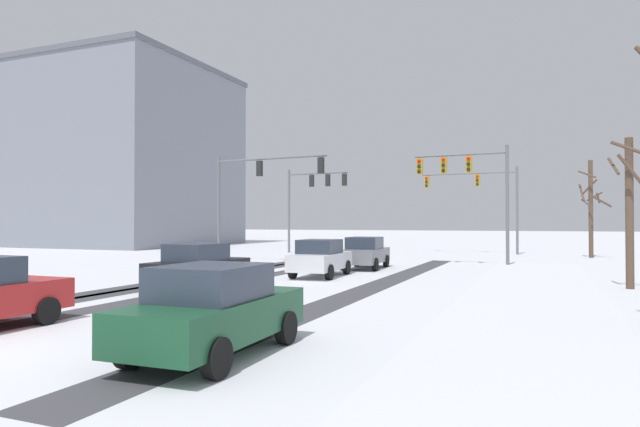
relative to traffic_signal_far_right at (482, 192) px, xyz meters
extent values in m
cube|color=#424247|center=(-1.52, -23.39, -4.69)|extent=(1.18, 29.20, 0.01)
cube|color=#424247|center=(-9.69, -23.39, -4.69)|extent=(1.14, 29.20, 0.01)
cube|color=#424247|center=(-7.12, -23.39, -4.69)|extent=(0.97, 29.20, 0.01)
cube|color=#424247|center=(-8.97, -23.39, -4.69)|extent=(1.08, 29.20, 0.01)
cube|color=white|center=(3.91, -24.72, -4.63)|extent=(4.00, 29.20, 0.12)
cylinder|color=slate|center=(2.51, -0.12, -1.44)|extent=(0.18, 0.18, 6.50)
cylinder|color=slate|center=(-1.03, 0.07, 1.41)|extent=(7.08, 0.50, 0.12)
cube|color=#B79319|center=(-0.32, 0.03, 0.86)|extent=(0.33, 0.26, 0.90)
sphere|color=red|center=(-0.33, -0.13, 1.16)|extent=(0.20, 0.20, 0.20)
sphere|color=black|center=(-0.33, -0.13, 0.86)|extent=(0.20, 0.20, 0.20)
sphere|color=black|center=(-0.33, -0.13, 0.56)|extent=(0.20, 0.20, 0.20)
cube|color=#B79319|center=(-4.21, 0.24, 0.86)|extent=(0.33, 0.26, 0.90)
sphere|color=red|center=(-4.22, 0.08, 1.16)|extent=(0.20, 0.20, 0.20)
sphere|color=black|center=(-4.22, 0.08, 0.86)|extent=(0.20, 0.20, 0.20)
sphere|color=black|center=(-4.22, 0.08, 0.56)|extent=(0.20, 0.20, 0.20)
cylinder|color=slate|center=(-14.18, -14.12, -1.44)|extent=(0.18, 0.18, 6.50)
cylinder|color=slate|center=(-10.52, -14.35, 1.41)|extent=(7.33, 0.58, 0.12)
cube|color=black|center=(-11.25, -14.30, 0.86)|extent=(0.33, 0.26, 0.90)
sphere|color=red|center=(-11.24, -14.14, 1.16)|extent=(0.20, 0.20, 0.20)
sphere|color=black|center=(-11.24, -14.14, 0.86)|extent=(0.20, 0.20, 0.20)
sphere|color=black|center=(-11.24, -14.14, 0.56)|extent=(0.20, 0.20, 0.20)
cube|color=black|center=(-7.22, -14.56, 0.86)|extent=(0.33, 0.26, 0.90)
sphere|color=red|center=(-7.21, -14.40, 1.16)|extent=(0.20, 0.20, 0.20)
sphere|color=black|center=(-7.21, -14.40, 0.86)|extent=(0.20, 0.20, 0.20)
sphere|color=black|center=(-7.21, -14.40, 0.56)|extent=(0.20, 0.20, 0.20)
cylinder|color=slate|center=(-14.18, -4.12, -1.44)|extent=(0.18, 0.18, 6.50)
cylinder|color=slate|center=(-11.69, -4.29, 1.41)|extent=(5.00, 0.47, 0.12)
cube|color=black|center=(-12.19, -4.26, 0.86)|extent=(0.34, 0.26, 0.90)
sphere|color=red|center=(-12.18, -4.10, 1.16)|extent=(0.20, 0.20, 0.20)
sphere|color=black|center=(-12.18, -4.10, 0.86)|extent=(0.20, 0.20, 0.20)
sphere|color=black|center=(-12.18, -4.10, 0.56)|extent=(0.20, 0.20, 0.20)
cube|color=black|center=(-10.82, -4.36, 0.86)|extent=(0.34, 0.26, 0.90)
sphere|color=red|center=(-10.80, -4.20, 1.16)|extent=(0.20, 0.20, 0.20)
sphere|color=black|center=(-10.80, -4.20, 0.86)|extent=(0.20, 0.20, 0.20)
sphere|color=black|center=(-10.80, -4.20, 0.56)|extent=(0.20, 0.20, 0.20)
cube|color=black|center=(-9.44, -4.45, 0.86)|extent=(0.34, 0.26, 0.90)
sphere|color=red|center=(-9.43, -4.29, 1.16)|extent=(0.20, 0.20, 0.20)
sphere|color=black|center=(-9.43, -4.29, 0.86)|extent=(0.20, 0.20, 0.20)
sphere|color=black|center=(-9.43, -4.29, 0.56)|extent=(0.20, 0.20, 0.20)
cylinder|color=slate|center=(2.51, -12.12, -1.44)|extent=(0.18, 0.18, 6.50)
cylinder|color=slate|center=(0.01, -12.00, 1.41)|extent=(4.99, 0.35, 0.12)
cube|color=#B79319|center=(0.51, -12.03, 0.86)|extent=(0.33, 0.25, 0.90)
sphere|color=red|center=(0.50, -12.19, 1.16)|extent=(0.20, 0.20, 0.20)
sphere|color=black|center=(0.50, -12.19, 0.86)|extent=(0.20, 0.20, 0.20)
sphere|color=black|center=(0.50, -12.19, 0.56)|extent=(0.20, 0.20, 0.20)
cube|color=#B79319|center=(-0.86, -11.96, 0.86)|extent=(0.33, 0.25, 0.90)
sphere|color=red|center=(-0.87, -12.12, 1.16)|extent=(0.20, 0.20, 0.20)
sphere|color=black|center=(-0.87, -12.12, 0.86)|extent=(0.20, 0.20, 0.20)
sphere|color=black|center=(-0.87, -12.12, 0.56)|extent=(0.20, 0.20, 0.20)
cube|color=#B79319|center=(-2.23, -11.90, 0.86)|extent=(0.33, 0.25, 0.90)
sphere|color=red|center=(-2.24, -12.06, 1.16)|extent=(0.20, 0.20, 0.20)
sphere|color=black|center=(-2.24, -12.06, 0.86)|extent=(0.20, 0.20, 0.20)
sphere|color=black|center=(-2.24, -12.06, 0.56)|extent=(0.20, 0.20, 0.20)
cube|color=slate|center=(-4.18, -15.99, -4.02)|extent=(1.93, 4.19, 0.70)
cube|color=#2D3847|center=(-4.17, -16.14, -3.37)|extent=(1.66, 1.98, 0.60)
cylinder|color=black|center=(-5.06, -14.77, -4.37)|extent=(0.26, 0.65, 0.64)
cylinder|color=black|center=(-3.45, -14.68, -4.37)|extent=(0.26, 0.65, 0.64)
cylinder|color=black|center=(-4.92, -17.31, -4.37)|extent=(0.26, 0.65, 0.64)
cylinder|color=black|center=(-3.30, -17.22, -4.37)|extent=(0.26, 0.65, 0.64)
cube|color=silver|center=(-4.77, -20.60, -4.02)|extent=(1.92, 4.19, 0.70)
cube|color=#2D3847|center=(-4.76, -20.75, -3.37)|extent=(1.66, 1.98, 0.60)
cylinder|color=black|center=(-5.65, -19.37, -4.37)|extent=(0.25, 0.65, 0.64)
cylinder|color=black|center=(-4.03, -19.29, -4.37)|extent=(0.25, 0.65, 0.64)
cylinder|color=black|center=(-5.51, -21.91, -4.37)|extent=(0.25, 0.65, 0.64)
cylinder|color=black|center=(-3.90, -21.83, -4.37)|extent=(0.25, 0.65, 0.64)
cube|color=black|center=(-7.10, -26.38, -4.02)|extent=(1.90, 4.18, 0.70)
cube|color=#2D3847|center=(-7.11, -26.53, -3.37)|extent=(1.65, 1.97, 0.60)
cylinder|color=black|center=(-7.84, -25.07, -4.37)|extent=(0.25, 0.65, 0.64)
cylinder|color=black|center=(-6.23, -25.15, -4.37)|extent=(0.25, 0.65, 0.64)
cylinder|color=black|center=(-7.97, -27.61, -4.37)|extent=(0.25, 0.65, 0.64)
cylinder|color=black|center=(-6.36, -27.69, -4.37)|extent=(0.25, 0.65, 0.64)
cube|color=#194C2D|center=(-1.18, -34.39, -4.02)|extent=(1.80, 4.14, 0.70)
cube|color=#2D3847|center=(-1.18, -34.54, -3.37)|extent=(1.61, 1.94, 0.60)
cylinder|color=black|center=(-2.02, -33.14, -4.37)|extent=(0.24, 0.65, 0.64)
cylinder|color=black|center=(-0.41, -33.10, -4.37)|extent=(0.24, 0.65, 0.64)
cylinder|color=black|center=(-1.96, -35.68, -4.37)|extent=(0.24, 0.65, 0.64)
cylinder|color=black|center=(-0.35, -35.64, -4.37)|extent=(0.24, 0.65, 0.64)
cylinder|color=black|center=(-6.43, -33.39, -4.37)|extent=(0.22, 0.64, 0.64)
cylinder|color=brown|center=(7.11, -20.54, -1.99)|extent=(0.27, 0.27, 5.40)
cylinder|color=brown|center=(6.60, -20.64, -0.30)|extent=(0.31, 1.08, 0.74)
cylinder|color=brown|center=(7.05, -21.10, 0.25)|extent=(1.19, 0.25, 0.64)
cylinder|color=brown|center=(7.21, -21.06, -0.67)|extent=(1.16, 0.34, 1.50)
cylinder|color=brown|center=(7.23, -2.14, -1.42)|extent=(0.28, 0.28, 6.54)
cylinder|color=brown|center=(7.19, -1.69, 0.08)|extent=(0.99, 0.20, 1.06)
cylinder|color=brown|center=(6.98, -2.45, -1.09)|extent=(0.73, 0.59, 0.66)
cylinder|color=brown|center=(7.78, -2.77, -0.93)|extent=(1.40, 1.25, 0.83)
cylinder|color=brown|center=(6.98, -2.63, 0.87)|extent=(1.09, 0.62, 0.58)
cylinder|color=brown|center=(7.67, -2.25, -0.71)|extent=(0.36, 0.98, 0.70)
cylinder|color=brown|center=(7.48, -1.68, -0.58)|extent=(0.99, 0.61, 0.61)
cylinder|color=brown|center=(6.68, -2.24, -0.33)|extent=(0.36, 1.21, 1.24)
cube|color=gray|center=(-37.50, 2.38, 4.21)|extent=(20.70, 18.29, 17.80)
cube|color=slate|center=(-37.50, 2.38, 13.36)|extent=(21.00, 18.59, 0.50)
camera|label=1|loc=(4.23, -42.69, -2.32)|focal=30.58mm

